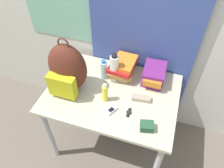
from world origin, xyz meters
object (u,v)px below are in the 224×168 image
at_px(sunscreen_bottle, 105,93).
at_px(camera_pouch, 147,126).
at_px(water_bottle, 104,70).
at_px(book_stack_left, 123,67).
at_px(cell_phone, 111,110).
at_px(sunglasses_case, 141,98).
at_px(wristwatch, 129,112).
at_px(book_stack_center, 154,75).
at_px(backpack, 67,69).
at_px(sports_bottle, 114,68).

distance_m(sunscreen_bottle, camera_pouch, 0.42).
bearing_deg(water_bottle, book_stack_left, 33.34).
bearing_deg(cell_phone, water_bottle, 118.08).
distance_m(book_stack_left, water_bottle, 0.18).
distance_m(sunglasses_case, wristwatch, 0.17).
bearing_deg(sunscreen_bottle, book_stack_left, 81.62).
relative_size(book_stack_center, water_bottle, 1.42).
distance_m(backpack, cell_phone, 0.48).
xyz_separation_m(book_stack_center, sunscreen_bottle, (-0.33, -0.34, 0.01)).
xyz_separation_m(cell_phone, sunglasses_case, (0.20, 0.18, 0.01)).
bearing_deg(camera_pouch, water_bottle, 139.30).
bearing_deg(water_bottle, sunglasses_case, -22.28).
distance_m(book_stack_center, wristwatch, 0.42).
xyz_separation_m(book_stack_left, book_stack_center, (0.28, -0.00, -0.01)).
distance_m(water_bottle, sunglasses_case, 0.41).
height_order(water_bottle, camera_pouch, water_bottle).
distance_m(book_stack_left, sports_bottle, 0.12).
height_order(sunglasses_case, wristwatch, sunglasses_case).
distance_m(water_bottle, wristwatch, 0.45).
height_order(sports_bottle, sunscreen_bottle, sports_bottle).
distance_m(backpack, sunglasses_case, 0.64).
bearing_deg(sports_bottle, water_bottle, -176.90).
distance_m(book_stack_left, sunscreen_bottle, 0.34).
height_order(book_stack_center, wristwatch, book_stack_center).
height_order(water_bottle, cell_phone, water_bottle).
height_order(book_stack_left, water_bottle, water_bottle).
relative_size(book_stack_left, sunscreen_bottle, 1.67).
height_order(water_bottle, wristwatch, water_bottle).
distance_m(book_stack_left, cell_phone, 0.44).
height_order(book_stack_left, camera_pouch, book_stack_left).
distance_m(sunscreen_bottle, sunglasses_case, 0.30).
bearing_deg(water_bottle, wristwatch, -44.58).
bearing_deg(book_stack_left, water_bottle, -146.66).
relative_size(water_bottle, camera_pouch, 1.75).
relative_size(water_bottle, sports_bottle, 0.71).
bearing_deg(sunscreen_bottle, cell_phone, -48.45).
bearing_deg(sunglasses_case, camera_pouch, -68.65).
bearing_deg(wristwatch, backpack, 169.10).
relative_size(book_stack_center, sunglasses_case, 1.79).
height_order(book_stack_left, book_stack_center, book_stack_left).
bearing_deg(sunglasses_case, cell_phone, -136.78).
bearing_deg(book_stack_center, wristwatch, -105.71).
distance_m(book_stack_center, sports_bottle, 0.35).
bearing_deg(water_bottle, camera_pouch, -40.70).
distance_m(book_stack_left, sunglasses_case, 0.34).
height_order(book_stack_center, sports_bottle, sports_bottle).
xyz_separation_m(book_stack_center, water_bottle, (-0.43, -0.09, 0.02)).
bearing_deg(sunscreen_bottle, wristwatch, -17.16).
bearing_deg(book_stack_left, wristwatch, -67.49).
xyz_separation_m(book_stack_center, sports_bottle, (-0.34, -0.09, 0.06)).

